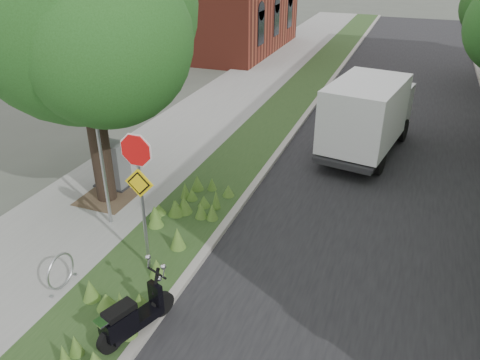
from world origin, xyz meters
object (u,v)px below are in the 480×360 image
at_px(sign_assembly, 139,176).
at_px(box_truck, 368,113).
at_px(utility_cabinet, 112,165).
at_px(scooter_far, 128,321).

height_order(sign_assembly, box_truck, sign_assembly).
bearing_deg(box_truck, sign_assembly, -113.80).
xyz_separation_m(sign_assembly, box_truck, (3.53, 8.01, -0.91)).
relative_size(box_truck, utility_cabinet, 3.79).
bearing_deg(scooter_far, sign_assembly, 111.34).
relative_size(sign_assembly, box_truck, 0.64).
xyz_separation_m(scooter_far, utility_cabinet, (-3.59, 4.80, 0.25)).
bearing_deg(scooter_far, box_truck, 74.23).
bearing_deg(utility_cabinet, scooter_far, -53.23).
xyz_separation_m(sign_assembly, scooter_far, (0.74, -1.89, -1.82)).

